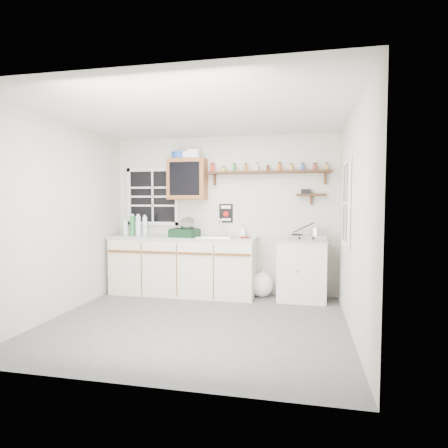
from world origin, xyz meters
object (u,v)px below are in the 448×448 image
object	(u,v)px
main_cabinet	(183,265)
dish_rack	(185,231)
right_cabinet	(301,270)
upper_cabinet	(187,179)
spice_shelf	(268,172)
hotplate	(306,237)

from	to	relation	value
main_cabinet	dish_rack	size ratio (longest dim) A/B	4.96
main_cabinet	right_cabinet	bearing A→B (deg)	0.79
upper_cabinet	spice_shelf	distance (m)	1.28
upper_cabinet	spice_shelf	world-z (taller)	upper_cabinet
right_cabinet	spice_shelf	world-z (taller)	spice_shelf
right_cabinet	hotplate	bearing A→B (deg)	-17.16
main_cabinet	right_cabinet	xyz separation A→B (m)	(1.83, 0.03, -0.01)
spice_shelf	dish_rack	distance (m)	1.56
main_cabinet	upper_cabinet	world-z (taller)	upper_cabinet
upper_cabinet	hotplate	world-z (taller)	upper_cabinet
spice_shelf	dish_rack	size ratio (longest dim) A/B	4.10
right_cabinet	upper_cabinet	size ratio (longest dim) A/B	1.40
main_cabinet	spice_shelf	xyz separation A→B (m)	(1.31, 0.21, 1.47)
right_cabinet	spice_shelf	xyz separation A→B (m)	(-0.53, 0.19, 1.47)
right_cabinet	dish_rack	size ratio (longest dim) A/B	1.95
hotplate	main_cabinet	bearing A→B (deg)	175.44
main_cabinet	hotplate	size ratio (longest dim) A/B	4.06
right_cabinet	dish_rack	bearing A→B (deg)	-176.67
hotplate	dish_rack	bearing A→B (deg)	177.86
upper_cabinet	spice_shelf	size ratio (longest dim) A/B	0.34
spice_shelf	hotplate	xyz separation A→B (m)	(0.59, -0.21, -0.98)
right_cabinet	hotplate	xyz separation A→B (m)	(0.06, -0.02, 0.49)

